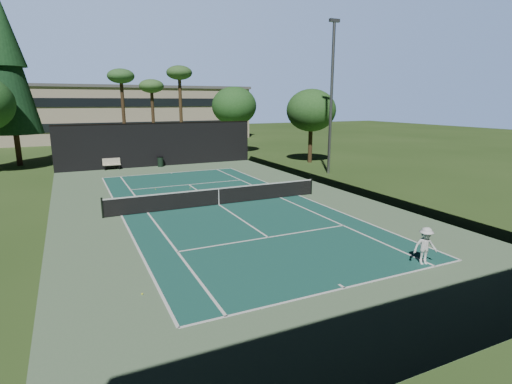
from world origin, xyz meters
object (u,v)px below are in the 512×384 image
tennis_net (219,196)px  player (425,246)px  tennis_ball_d (156,189)px  trash_bin (160,162)px  tennis_ball_b (166,207)px  tennis_ball_a (142,294)px  park_bench (112,164)px  tennis_ball_c (190,188)px

tennis_net → player: (3.93, -11.51, 0.16)m
tennis_ball_d → tennis_net: bearing=-66.4°
tennis_ball_d → trash_bin: size_ratio=0.07×
tennis_ball_b → tennis_net: bearing=-14.3°
tennis_ball_d → trash_bin: bearing=76.0°
player → tennis_ball_a: (-9.96, 1.99, -0.68)m
player → trash_bin: 27.40m
tennis_ball_b → tennis_ball_d: (0.39, 5.04, -0.00)m
tennis_ball_b → park_bench: size_ratio=0.05×
park_bench → trash_bin: bearing=-2.5°
tennis_net → tennis_ball_c: bearing=92.8°
player → tennis_ball_c: (-4.18, 16.70, -0.69)m
tennis_ball_b → trash_bin: size_ratio=0.08×
tennis_net → tennis_ball_b: (-2.92, 0.74, -0.52)m
tennis_ball_a → tennis_ball_c: bearing=68.6°
tennis_net → trash_bin: (-0.08, 15.60, -0.08)m
tennis_ball_a → tennis_ball_d: bearing=77.1°
tennis_net → park_bench: (-4.35, 15.78, -0.01)m
park_bench → tennis_ball_c: bearing=-68.8°
player → tennis_ball_b: player is taller
player → tennis_ball_c: player is taller
tennis_net → tennis_ball_a: size_ratio=194.29×
tennis_ball_b → tennis_ball_c: tennis_ball_b is taller
tennis_ball_b → tennis_ball_d: size_ratio=1.11×
tennis_ball_b → tennis_ball_c: size_ratio=1.27×
tennis_net → player: size_ratio=9.02×
player → park_bench: player is taller
tennis_ball_c → park_bench: bearing=111.2°
tennis_ball_d → tennis_ball_c: bearing=-14.5°
tennis_ball_c → trash_bin: size_ratio=0.06×
tennis_net → trash_bin: bearing=90.3°
tennis_ball_c → trash_bin: bearing=89.0°
tennis_net → tennis_ball_c: (-0.25, 5.19, -0.53)m
player → tennis_ball_b: (-6.85, 12.25, -0.68)m
player → trash_bin: player is taller
tennis_ball_c → tennis_ball_d: size_ratio=0.88×
trash_bin → tennis_ball_c: bearing=-91.0°
tennis_net → tennis_ball_d: size_ratio=191.11×
tennis_net → tennis_ball_c: 5.22m
tennis_ball_c → trash_bin: trash_bin is taller
tennis_ball_c → park_bench: park_bench is taller
park_bench → player: bearing=-73.1°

